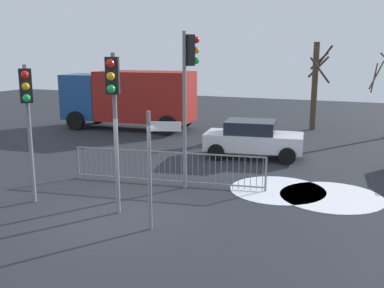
% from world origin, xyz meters
% --- Properties ---
extents(ground_plane, '(60.00, 60.00, 0.00)m').
position_xyz_m(ground_plane, '(0.00, 0.00, 0.00)').
color(ground_plane, '#26282D').
extents(traffic_light_rear_right, '(0.46, 0.48, 3.81)m').
position_xyz_m(traffic_light_rear_right, '(-2.72, 0.11, 2.79)').
color(traffic_light_rear_right, slate).
rests_on(traffic_light_rear_right, ground).
extents(traffic_light_foreground_left, '(0.38, 0.54, 4.12)m').
position_xyz_m(traffic_light_foreground_left, '(-0.10, 0.19, 3.02)').
color(traffic_light_foreground_left, slate).
rests_on(traffic_light_foreground_left, ground).
extents(traffic_light_foreground_right, '(0.44, 0.49, 4.73)m').
position_xyz_m(traffic_light_foreground_right, '(0.69, 3.11, 3.46)').
color(traffic_light_foreground_right, slate).
rests_on(traffic_light_foreground_right, ground).
extents(direction_sign_post, '(0.76, 0.28, 2.84)m').
position_xyz_m(direction_sign_post, '(1.18, -0.31, 1.60)').
color(direction_sign_post, slate).
rests_on(direction_sign_post, ground).
extents(pedestrian_guard_railing, '(6.16, 0.94, 1.07)m').
position_xyz_m(pedestrian_guard_railing, '(-0.03, 3.10, 0.55)').
color(pedestrian_guard_railing, slate).
rests_on(pedestrian_guard_railing, ground).
extents(car_white_mid, '(3.99, 2.34, 1.47)m').
position_xyz_m(car_white_mid, '(1.56, 7.72, 0.77)').
color(car_white_mid, silver).
rests_on(car_white_mid, ground).
extents(delivery_truck, '(7.20, 3.13, 3.10)m').
position_xyz_m(delivery_truck, '(-6.25, 11.70, 1.74)').
color(delivery_truck, maroon).
rests_on(delivery_truck, ground).
extents(bare_tree_left, '(1.30, 1.64, 4.61)m').
position_xyz_m(bare_tree_left, '(3.01, 15.15, 2.47)').
color(bare_tree_left, '#473828').
rests_on(bare_tree_left, ground).
extents(snow_patch_kerb, '(2.89, 2.89, 0.01)m').
position_xyz_m(snow_patch_kerb, '(3.33, 3.84, 0.01)').
color(snow_patch_kerb, white).
rests_on(snow_patch_kerb, ground).
extents(snow_patch_island, '(2.96, 2.96, 0.01)m').
position_xyz_m(snow_patch_island, '(4.92, 3.75, 0.01)').
color(snow_patch_island, white).
rests_on(snow_patch_island, ground).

